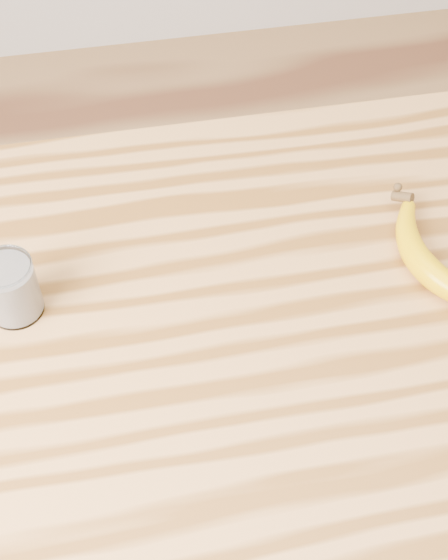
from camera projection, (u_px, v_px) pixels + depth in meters
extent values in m
plane|color=#9A7142|center=(253.00, 554.00, 1.73)|extent=(4.00, 4.00, 0.00)
cube|color=#B78043|center=(272.00, 318.00, 1.05)|extent=(1.20, 0.80, 0.04)
cylinder|color=white|center=(11.00, 288.00, 1.00)|extent=(0.07, 0.07, 0.09)
torus|color=white|center=(3.00, 266.00, 0.96)|extent=(0.07, 0.07, 0.00)
cylinder|color=white|center=(11.00, 290.00, 1.00)|extent=(0.07, 0.07, 0.07)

